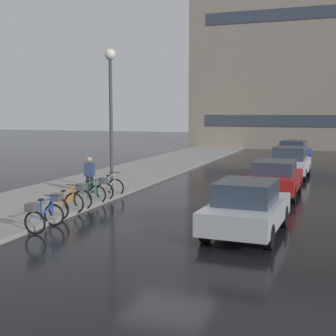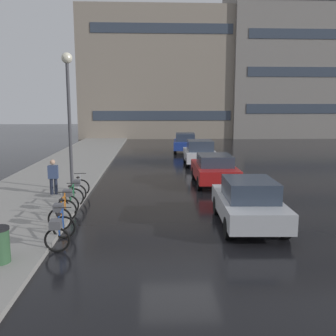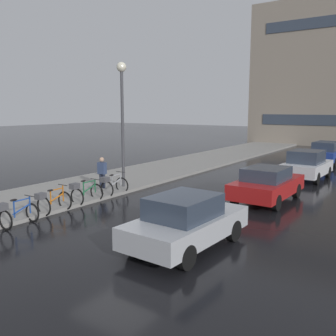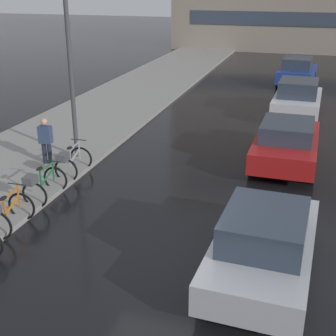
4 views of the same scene
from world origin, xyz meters
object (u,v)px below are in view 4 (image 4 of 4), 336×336
at_px(car_red, 286,143).
at_px(bicycle_second, 6,214).
at_px(pedestrian, 46,140).
at_px(bicycle_third, 42,184).
at_px(bicycle_farthest, 71,162).
at_px(car_silver, 264,244).
at_px(car_white, 298,98).
at_px(car_blue, 297,71).
at_px(streetlamp, 67,29).

bearing_deg(car_red, bicycle_second, -132.94).
bearing_deg(pedestrian, bicycle_third, -62.44).
height_order(bicycle_farthest, car_silver, car_silver).
xyz_separation_m(bicycle_second, car_white, (6.05, 12.51, 0.32)).
height_order(bicycle_second, bicycle_farthest, bicycle_farthest).
bearing_deg(car_white, bicycle_farthest, -124.33).
relative_size(car_red, pedestrian, 2.59).
relative_size(bicycle_third, bicycle_farthest, 1.04).
height_order(bicycle_second, car_white, car_white).
distance_m(bicycle_second, pedestrian, 4.19).
xyz_separation_m(car_blue, pedestrian, (-6.99, -15.30, 0.10)).
relative_size(bicycle_farthest, car_blue, 0.36).
distance_m(car_white, streetlamp, 10.75).
distance_m(bicycle_third, streetlamp, 4.88).
bearing_deg(car_blue, car_white, -87.32).
height_order(bicycle_third, car_silver, car_silver).
relative_size(bicycle_farthest, car_white, 0.35).
distance_m(car_red, pedestrian, 7.63).
distance_m(bicycle_farthest, car_blue, 16.86).
height_order(car_blue, streetlamp, streetlamp).
bearing_deg(bicycle_third, car_red, 37.81).
distance_m(car_blue, streetlamp, 16.16).
xyz_separation_m(bicycle_second, pedestrian, (-1.25, 3.97, 0.42)).
bearing_deg(car_white, bicycle_second, -115.81).
bearing_deg(pedestrian, car_blue, 65.46).
height_order(car_red, car_blue, car_blue).
bearing_deg(bicycle_third, pedestrian, 117.56).
bearing_deg(bicycle_farthest, streetlamp, 111.37).
xyz_separation_m(car_silver, pedestrian, (-7.22, 4.08, 0.14)).
bearing_deg(streetlamp, car_red, 13.44).
distance_m(bicycle_farthest, car_white, 10.96).
relative_size(bicycle_third, streetlamp, 0.24).
relative_size(car_white, car_blue, 1.02).
relative_size(bicycle_second, car_white, 0.34).
distance_m(pedestrian, streetlamp, 3.47).
bearing_deg(car_red, streetlamp, -166.56).
distance_m(bicycle_third, car_blue, 18.49).
relative_size(bicycle_third, car_red, 0.34).
height_order(car_white, streetlamp, streetlamp).
bearing_deg(car_white, streetlamp, -131.17).
relative_size(car_silver, car_red, 0.98).
bearing_deg(pedestrian, car_silver, -29.48).
bearing_deg(car_white, pedestrian, -130.55).
distance_m(bicycle_second, streetlamp, 6.14).
bearing_deg(bicycle_second, bicycle_farthest, 92.11).
bearing_deg(bicycle_third, car_silver, -16.85).
relative_size(car_red, car_blue, 1.09).
xyz_separation_m(bicycle_third, car_blue, (5.81, 17.55, 0.30)).
xyz_separation_m(car_red, pedestrian, (-7.23, -2.45, 0.16)).
distance_m(car_white, car_blue, 6.77).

